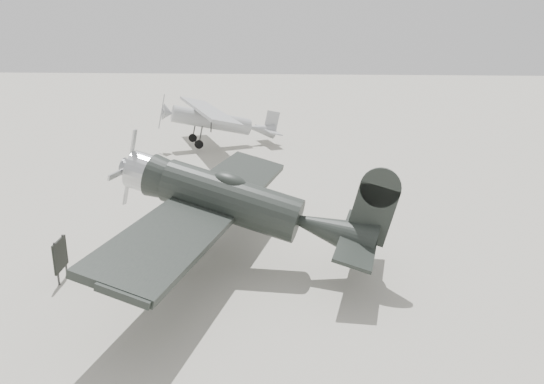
# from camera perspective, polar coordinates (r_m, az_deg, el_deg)

# --- Properties ---
(ground) EXTENTS (160.00, 160.00, 0.00)m
(ground) POSITION_cam_1_polar(r_m,az_deg,el_deg) (18.85, -2.91, -7.31)
(ground) COLOR #9A9689
(ground) RESTS_ON ground
(lowwing_monoplane) EXTENTS (9.29, 12.92, 4.15)m
(lowwing_monoplane) POSITION_cam_1_polar(r_m,az_deg,el_deg) (17.62, -3.04, -1.41)
(lowwing_monoplane) COLOR black
(lowwing_monoplane) RESTS_ON ground
(highwing_monoplane) EXTENTS (8.41, 11.25, 3.26)m
(highwing_monoplane) POSITION_cam_1_polar(r_m,az_deg,el_deg) (36.48, -5.99, 7.97)
(highwing_monoplane) COLOR #989B9D
(highwing_monoplane) RESTS_ON ground
(sign_board) EXTENTS (0.14, 1.00, 1.44)m
(sign_board) POSITION_cam_1_polar(r_m,az_deg,el_deg) (18.34, -21.82, -6.36)
(sign_board) COLOR #333333
(sign_board) RESTS_ON ground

